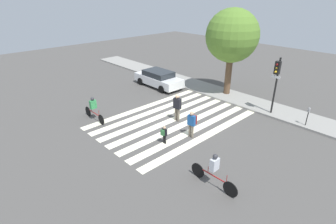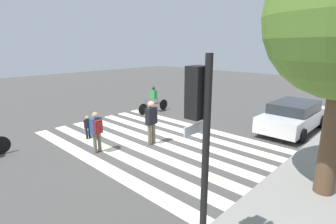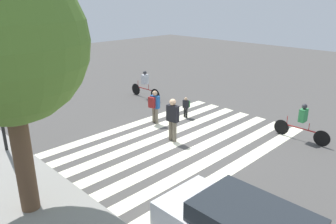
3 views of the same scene
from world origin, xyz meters
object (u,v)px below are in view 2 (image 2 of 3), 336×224
at_px(traffic_light, 200,127).
at_px(car_parked_dark_suv, 293,116).
at_px(pedestrian_adult_blue_shirt, 87,125).
at_px(pedestrian_adult_tall_backpack, 97,129).
at_px(cyclist_near_curb, 154,98).
at_px(pedestrian_child_with_backpack, 151,120).

relative_size(traffic_light, car_parked_dark_suv, 0.85).
height_order(traffic_light, pedestrian_adult_blue_shirt, traffic_light).
relative_size(pedestrian_adult_tall_backpack, pedestrian_adult_blue_shirt, 1.52).
distance_m(traffic_light, pedestrian_adult_tall_backpack, 6.63).
xyz_separation_m(cyclist_near_curb, car_parked_dark_suv, (-2.18, 7.55, -0.12)).
relative_size(traffic_light, pedestrian_child_with_backpack, 2.13).
height_order(traffic_light, car_parked_dark_suv, traffic_light).
distance_m(traffic_light, pedestrian_child_with_backpack, 6.71).
relative_size(traffic_light, pedestrian_adult_blue_shirt, 3.72).
xyz_separation_m(pedestrian_adult_tall_backpack, cyclist_near_curb, (-5.85, -3.03, -0.08)).
xyz_separation_m(pedestrian_adult_blue_shirt, car_parked_dark_suv, (-7.49, 6.19, 0.12)).
bearing_deg(pedestrian_adult_blue_shirt, traffic_light, 60.26).
height_order(pedestrian_adult_blue_shirt, cyclist_near_curb, cyclist_near_curb).
bearing_deg(traffic_light, cyclist_near_curb, -129.54).
bearing_deg(pedestrian_adult_blue_shirt, pedestrian_child_with_backpack, 107.26).
distance_m(pedestrian_adult_blue_shirt, cyclist_near_curb, 5.49).
bearing_deg(car_parked_dark_suv, pedestrian_child_with_backpack, -31.04).
height_order(pedestrian_child_with_backpack, car_parked_dark_suv, pedestrian_child_with_backpack).
xyz_separation_m(traffic_light, pedestrian_child_with_backpack, (-3.78, -5.27, -1.73)).
height_order(traffic_light, pedestrian_adult_tall_backpack, traffic_light).
relative_size(pedestrian_child_with_backpack, car_parked_dark_suv, 0.40).
relative_size(pedestrian_child_with_backpack, cyclist_near_curb, 0.77).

